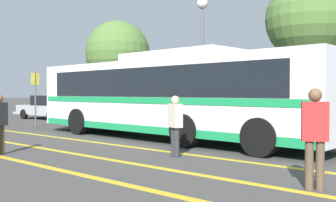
% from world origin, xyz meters
% --- Properties ---
extents(ground_plane, '(220.00, 220.00, 0.00)m').
position_xyz_m(ground_plane, '(0.00, 0.00, 0.00)').
color(ground_plane, '#423F3D').
extents(lane_strip_0, '(31.86, 0.20, 0.01)m').
position_xyz_m(lane_strip_0, '(-0.54, -2.59, 0.00)').
color(lane_strip_0, gold).
rests_on(lane_strip_0, ground_plane).
extents(lane_strip_1, '(31.86, 0.20, 0.01)m').
position_xyz_m(lane_strip_1, '(-0.54, -4.47, 0.00)').
color(lane_strip_1, gold).
rests_on(lane_strip_1, ground_plane).
extents(lane_strip_2, '(31.86, 0.20, 0.01)m').
position_xyz_m(lane_strip_2, '(-0.54, -6.00, 0.00)').
color(lane_strip_2, gold).
rests_on(lane_strip_2, ground_plane).
extents(curb_strip, '(39.86, 0.36, 0.15)m').
position_xyz_m(curb_strip, '(-0.54, 4.50, 0.07)').
color(curb_strip, '#99999E').
rests_on(curb_strip, ground_plane).
extents(transit_bus, '(12.26, 3.01, 2.99)m').
position_xyz_m(transit_bus, '(-0.52, -0.39, 1.55)').
color(transit_bus, silver).
rests_on(transit_bus, ground_plane).
extents(parked_car_0, '(4.57, 2.16, 1.46)m').
position_xyz_m(parked_car_0, '(-12.83, 2.77, 0.72)').
color(parked_car_0, '#9E9EA3').
rests_on(parked_car_0, ground_plane).
extents(parked_car_1, '(4.30, 2.24, 1.37)m').
position_xyz_m(parked_car_1, '(-6.91, 2.95, 0.70)').
color(parked_car_1, navy).
rests_on(parked_car_1, ground_plane).
extents(pedestrian_0, '(0.47, 0.38, 1.70)m').
position_xyz_m(pedestrian_0, '(5.99, -4.20, 0.96)').
color(pedestrian_0, brown).
rests_on(pedestrian_0, ground_plane).
extents(pedestrian_2, '(0.47, 0.37, 1.55)m').
position_xyz_m(pedestrian_2, '(2.06, -3.11, 0.87)').
color(pedestrian_2, '#2D2D33').
rests_on(pedestrian_2, ground_plane).
extents(bus_stop_sign, '(0.07, 0.40, 2.60)m').
position_xyz_m(bus_stop_sign, '(-8.43, -0.82, 1.64)').
color(bus_stop_sign, '#59595E').
rests_on(bus_stop_sign, ground_plane).
extents(street_lamp, '(0.58, 0.58, 6.57)m').
position_xyz_m(street_lamp, '(-3.69, 5.99, 5.03)').
color(street_lamp, '#59595E').
rests_on(street_lamp, ground_plane).
extents(tree_0, '(4.26, 4.26, 6.38)m').
position_xyz_m(tree_0, '(-11.15, 6.78, 4.25)').
color(tree_0, '#513823').
rests_on(tree_0, ground_plane).
extents(tree_1, '(4.15, 4.15, 7.31)m').
position_xyz_m(tree_1, '(0.93, 8.46, 5.23)').
color(tree_1, '#513823').
rests_on(tree_1, ground_plane).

